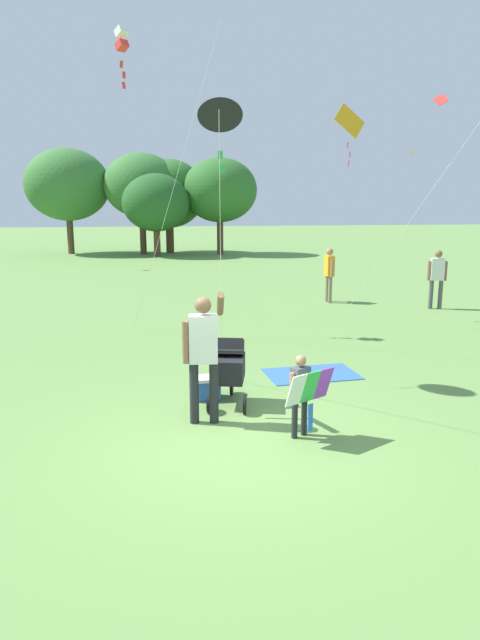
{
  "coord_description": "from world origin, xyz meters",
  "views": [
    {
      "loc": [
        -0.98,
        -6.75,
        3.04
      ],
      "look_at": [
        0.16,
        1.35,
        1.3
      ],
      "focal_mm": 31.8,
      "sensor_mm": 36.0,
      "label": 1
    }
  ],
  "objects_px": {
    "picnic_blanket": "(311,374)",
    "person_couple_left": "(329,271)",
    "child_with_butterfly_kite": "(302,389)",
    "cooler_box": "(206,388)",
    "kite_green_novelty": "(123,44)",
    "kite_adult_black": "(220,117)",
    "person_sitting_far": "(437,274)",
    "person_adult_flyer": "(203,348)",
    "stroller": "(229,365)",
    "kite_orange_delta": "(353,129)"
  },
  "relations": [
    {
      "from": "child_with_butterfly_kite",
      "to": "person_sitting_far",
      "type": "height_order",
      "value": "person_sitting_far"
    },
    {
      "from": "person_adult_flyer",
      "to": "kite_adult_black",
      "type": "xyz_separation_m",
      "value": [
        0.46,
        1.97,
        3.25
      ]
    },
    {
      "from": "cooler_box",
      "to": "stroller",
      "type": "bearing_deg",
      "value": -37.55
    },
    {
      "from": "child_with_butterfly_kite",
      "to": "person_couple_left",
      "type": "relative_size",
      "value": 0.68
    },
    {
      "from": "kite_adult_black",
      "to": "person_sitting_far",
      "type": "xyz_separation_m",
      "value": [
        6.69,
        5.5,
        -3.34
      ]
    },
    {
      "from": "kite_adult_black",
      "to": "person_sitting_far",
      "type": "bearing_deg",
      "value": 39.4
    },
    {
      "from": "stroller",
      "to": "kite_green_novelty",
      "type": "distance_m",
      "value": 7.94
    },
    {
      "from": "person_sitting_far",
      "to": "picnic_blanket",
      "type": "distance_m",
      "value": 7.58
    },
    {
      "from": "child_with_butterfly_kite",
      "to": "person_adult_flyer",
      "type": "bearing_deg",
      "value": 150.61
    },
    {
      "from": "kite_adult_black",
      "to": "person_couple_left",
      "type": "bearing_deg",
      "value": 60.08
    },
    {
      "from": "kite_adult_black",
      "to": "kite_green_novelty",
      "type": "distance_m",
      "value": 4.76
    },
    {
      "from": "stroller",
      "to": "kite_green_novelty",
      "type": "height_order",
      "value": "kite_green_novelty"
    },
    {
      "from": "kite_green_novelty",
      "to": "cooler_box",
      "type": "bearing_deg",
      "value": -75.44
    },
    {
      "from": "child_with_butterfly_kite",
      "to": "cooler_box",
      "type": "distance_m",
      "value": 2.03
    },
    {
      "from": "kite_adult_black",
      "to": "person_sitting_far",
      "type": "height_order",
      "value": "kite_adult_black"
    },
    {
      "from": "person_couple_left",
      "to": "kite_adult_black",
      "type": "bearing_deg",
      "value": -119.92
    },
    {
      "from": "person_couple_left",
      "to": "cooler_box",
      "type": "distance_m",
      "value": 9.12
    },
    {
      "from": "stroller",
      "to": "cooler_box",
      "type": "bearing_deg",
      "value": 142.45
    },
    {
      "from": "kite_orange_delta",
      "to": "cooler_box",
      "type": "distance_m",
      "value": 8.36
    },
    {
      "from": "child_with_butterfly_kite",
      "to": "stroller",
      "type": "distance_m",
      "value": 1.58
    },
    {
      "from": "kite_green_novelty",
      "to": "person_couple_left",
      "type": "bearing_deg",
      "value": 27.66
    },
    {
      "from": "picnic_blanket",
      "to": "person_couple_left",
      "type": "bearing_deg",
      "value": 70.99
    },
    {
      "from": "stroller",
      "to": "person_couple_left",
      "type": "relative_size",
      "value": 0.69
    },
    {
      "from": "person_sitting_far",
      "to": "cooler_box",
      "type": "xyz_separation_m",
      "value": [
        -7.06,
        -6.51,
        -0.81
      ]
    },
    {
      "from": "stroller",
      "to": "kite_adult_black",
      "type": "distance_m",
      "value": 3.93
    },
    {
      "from": "kite_orange_delta",
      "to": "person_sitting_far",
      "type": "distance_m",
      "value": 4.83
    },
    {
      "from": "stroller",
      "to": "person_sitting_far",
      "type": "xyz_separation_m",
      "value": [
        6.72,
        6.77,
        0.37
      ]
    },
    {
      "from": "person_adult_flyer",
      "to": "kite_adult_black",
      "type": "bearing_deg",
      "value": 76.84
    },
    {
      "from": "stroller",
      "to": "kite_orange_delta",
      "type": "bearing_deg",
      "value": 57.29
    },
    {
      "from": "kite_adult_black",
      "to": "picnic_blanket",
      "type": "distance_m",
      "value": 4.6
    },
    {
      "from": "cooler_box",
      "to": "person_couple_left",
      "type": "bearing_deg",
      "value": 61.28
    },
    {
      "from": "kite_adult_black",
      "to": "person_couple_left",
      "type": "height_order",
      "value": "kite_adult_black"
    },
    {
      "from": "person_couple_left",
      "to": "picnic_blanket",
      "type": "relative_size",
      "value": 1.02
    },
    {
      "from": "person_adult_flyer",
      "to": "person_sitting_far",
      "type": "distance_m",
      "value": 10.34
    },
    {
      "from": "child_with_butterfly_kite",
      "to": "kite_orange_delta",
      "type": "relative_size",
      "value": 0.2
    },
    {
      "from": "child_with_butterfly_kite",
      "to": "kite_green_novelty",
      "type": "distance_m",
      "value": 9.05
    },
    {
      "from": "child_with_butterfly_kite",
      "to": "person_couple_left",
      "type": "xyz_separation_m",
      "value": [
        3.26,
        9.6,
        0.3
      ]
    },
    {
      "from": "kite_orange_delta",
      "to": "person_couple_left",
      "type": "distance_m",
      "value": 4.43
    },
    {
      "from": "stroller",
      "to": "person_couple_left",
      "type": "distance_m",
      "value": 9.16
    },
    {
      "from": "child_with_butterfly_kite",
      "to": "person_adult_flyer",
      "type": "xyz_separation_m",
      "value": [
        -1.21,
        0.68,
        0.41
      ]
    },
    {
      "from": "child_with_butterfly_kite",
      "to": "person_couple_left",
      "type": "height_order",
      "value": "person_couple_left"
    },
    {
      "from": "stroller",
      "to": "picnic_blanket",
      "type": "distance_m",
      "value": 2.13
    },
    {
      "from": "person_adult_flyer",
      "to": "kite_orange_delta",
      "type": "xyz_separation_m",
      "value": [
        4.23,
        6.61,
        3.66
      ]
    },
    {
      "from": "cooler_box",
      "to": "person_adult_flyer",
      "type": "bearing_deg",
      "value": -95.86
    },
    {
      "from": "kite_green_novelty",
      "to": "kite_adult_black",
      "type": "bearing_deg",
      "value": -67.38
    },
    {
      "from": "person_adult_flyer",
      "to": "kite_green_novelty",
      "type": "relative_size",
      "value": 0.28
    },
    {
      "from": "child_with_butterfly_kite",
      "to": "kite_green_novelty",
      "type": "xyz_separation_m",
      "value": [
        -2.41,
        6.63,
        5.66
      ]
    },
    {
      "from": "kite_adult_black",
      "to": "cooler_box",
      "type": "relative_size",
      "value": 10.26
    },
    {
      "from": "stroller",
      "to": "child_with_butterfly_kite",
      "type": "bearing_deg",
      "value": -60.71
    },
    {
      "from": "person_couple_left",
      "to": "cooler_box",
      "type": "xyz_separation_m",
      "value": [
        -4.36,
        -7.97,
        -0.78
      ]
    }
  ]
}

